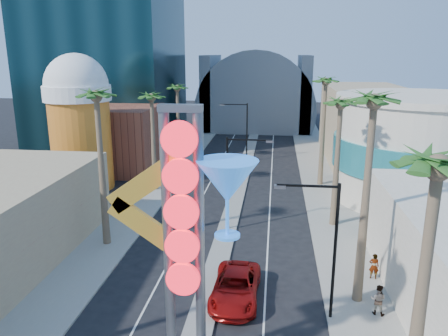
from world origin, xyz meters
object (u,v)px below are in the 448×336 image
neon_sign (202,228)px  red_pickup (236,287)px  pedestrian_a (374,266)px  pedestrian_b (378,300)px

neon_sign → red_pickup: 9.17m
pedestrian_a → pedestrian_b: size_ratio=0.98×
red_pickup → pedestrian_b: size_ratio=3.33×
pedestrian_a → red_pickup: bearing=26.6°
red_pickup → pedestrian_a: pedestrian_a is taller
pedestrian_a → pedestrian_b: pedestrian_b is taller
neon_sign → pedestrian_b: bearing=32.0°
neon_sign → red_pickup: bearing=82.1°
pedestrian_b → neon_sign: bearing=51.5°
neon_sign → pedestrian_a: size_ratio=7.16×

